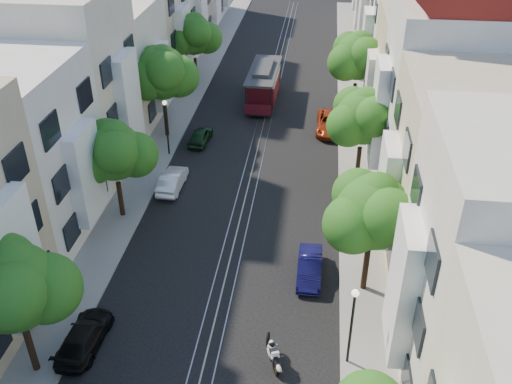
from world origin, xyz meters
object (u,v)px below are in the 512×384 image
(tree_e_c, at_px, (364,118))
(parked_car_e_far, at_px, (331,123))
(lamp_east, at_px, (353,316))
(tree_w_a, at_px, (14,289))
(tree_w_c, at_px, (162,74))
(tree_w_d, at_px, (194,36))
(tree_w_b, at_px, (115,153))
(tree_e_b, at_px, (374,214))
(parked_car_e_mid, at_px, (310,267))
(parked_car_w_far, at_px, (201,136))
(cable_car, at_px, (264,82))
(parked_car_w_near, at_px, (84,336))
(parked_car_w_mid, at_px, (172,180))
(lamp_west, at_px, (166,120))
(tree_e_d, at_px, (359,57))
(sportbike_rider, at_px, (273,353))

(tree_e_c, bearing_deg, parked_car_e_far, 104.13)
(lamp_east, bearing_deg, tree_w_a, -171.43)
(tree_e_c, xyz_separation_m, tree_w_c, (-14.40, 5.00, 0.47))
(tree_w_d, bearing_deg, parked_car_e_far, -34.14)
(tree_w_b, xyz_separation_m, lamp_east, (13.44, -9.98, -1.55))
(tree_e_b, xyz_separation_m, tree_e_c, (-0.00, 11.00, -0.13))
(parked_car_e_mid, bearing_deg, tree_e_b, -14.24)
(tree_e_c, xyz_separation_m, tree_w_d, (-14.40, 16.00, 0.00))
(tree_w_c, distance_m, parked_car_w_far, 5.32)
(tree_e_c, height_order, cable_car, tree_e_c)
(parked_car_w_near, distance_m, parked_car_w_far, 20.69)
(tree_w_a, relative_size, tree_w_d, 1.03)
(parked_car_e_mid, bearing_deg, parked_car_w_mid, 140.06)
(tree_w_b, relative_size, parked_car_w_mid, 1.69)
(lamp_east, bearing_deg, lamp_west, 124.99)
(parked_car_e_mid, xyz_separation_m, parked_car_w_far, (-8.80, 14.58, -0.03))
(lamp_east, height_order, parked_car_w_near, lamp_east)
(parked_car_w_mid, bearing_deg, parked_car_e_mid, 141.36)
(tree_e_d, distance_m, parked_car_w_far, 14.12)
(tree_e_c, distance_m, tree_e_d, 11.00)
(cable_car, bearing_deg, parked_car_w_mid, -105.11)
(tree_w_d, relative_size, parked_car_e_mid, 1.82)
(tree_w_c, relative_size, sportbike_rider, 3.87)
(lamp_east, relative_size, lamp_west, 1.00)
(tree_e_c, bearing_deg, tree_w_b, -157.38)
(tree_e_c, height_order, tree_w_d, same)
(tree_e_c, relative_size, cable_car, 0.85)
(tree_w_a, bearing_deg, parked_car_e_far, 63.89)
(sportbike_rider, bearing_deg, parked_car_e_far, 61.82)
(tree_w_c, bearing_deg, tree_w_d, 90.00)
(tree_e_c, relative_size, tree_e_d, 0.95)
(parked_car_w_mid, bearing_deg, tree_w_b, 59.71)
(tree_w_d, height_order, parked_car_w_mid, tree_w_d)
(cable_car, bearing_deg, parked_car_e_mid, -76.73)
(tree_e_b, relative_size, tree_e_d, 0.98)
(parked_car_w_near, bearing_deg, parked_car_w_mid, -90.59)
(tree_w_d, relative_size, parked_car_w_mid, 1.76)
(lamp_west, height_order, parked_car_w_far, lamp_west)
(tree_w_d, height_order, parked_car_w_near, tree_w_d)
(parked_car_e_far, bearing_deg, sportbike_rider, -94.92)
(tree_e_d, distance_m, lamp_west, 16.39)
(tree_e_b, relative_size, tree_w_b, 1.07)
(lamp_east, xyz_separation_m, parked_car_w_far, (-10.70, 20.29, -2.28))
(parked_car_w_near, bearing_deg, parked_car_e_far, -112.54)
(tree_w_c, height_order, parked_car_w_far, tree_w_c)
(sportbike_rider, bearing_deg, parked_car_e_mid, 54.80)
(tree_e_b, relative_size, tree_w_c, 0.94)
(tree_w_c, bearing_deg, parked_car_w_far, -14.14)
(parked_car_w_mid, bearing_deg, tree_e_c, -167.36)
(tree_w_b, xyz_separation_m, parked_car_e_mid, (11.54, -4.27, -3.81))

